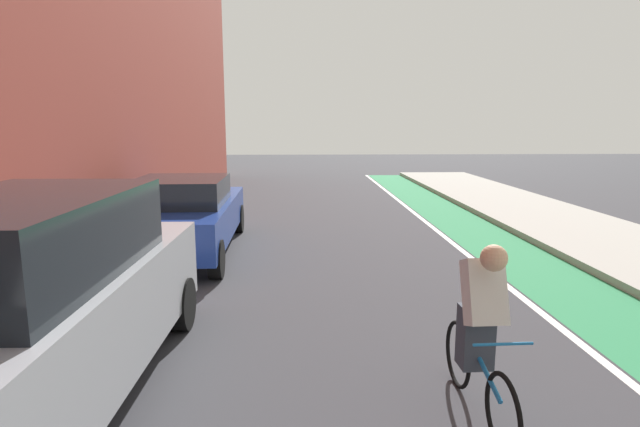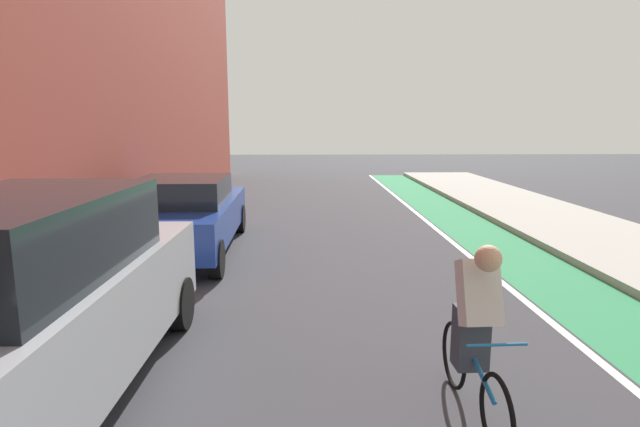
# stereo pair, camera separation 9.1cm
# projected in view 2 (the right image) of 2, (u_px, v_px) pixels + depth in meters

# --- Properties ---
(ground_plane) EXTENTS (71.17, 71.17, 0.00)m
(ground_plane) POSITION_uv_depth(u_px,v_px,m) (354.00, 298.00, 7.53)
(ground_plane) COLOR #38383D
(bike_lane_paint) EXTENTS (1.60, 32.35, 0.00)m
(bike_lane_paint) POSITION_uv_depth(u_px,v_px,m) (523.00, 261.00, 9.59)
(bike_lane_paint) COLOR #2D8451
(bike_lane_paint) RESTS_ON ground
(lane_divider_stripe) EXTENTS (0.12, 32.35, 0.00)m
(lane_divider_stripe) POSITION_uv_depth(u_px,v_px,m) (476.00, 261.00, 9.56)
(lane_divider_stripe) COLOR white
(lane_divider_stripe) RESTS_ON ground
(parked_suv_silver) EXTENTS (1.90, 4.55, 1.98)m
(parked_suv_silver) POSITION_uv_depth(u_px,v_px,m) (33.00, 301.00, 4.49)
(parked_suv_silver) COLOR #9EA0A8
(parked_suv_silver) RESTS_ON ground
(parked_sedan_blue) EXTENTS (2.07, 4.83, 1.53)m
(parked_sedan_blue) POSITION_uv_depth(u_px,v_px,m) (185.00, 214.00, 10.11)
(parked_sedan_blue) COLOR navy
(parked_sedan_blue) RESTS_ON ground
(cyclist_mid) EXTENTS (0.48, 1.71, 1.61)m
(cyclist_mid) POSITION_uv_depth(u_px,v_px,m) (475.00, 330.00, 4.37)
(cyclist_mid) COLOR black
(cyclist_mid) RESTS_ON ground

